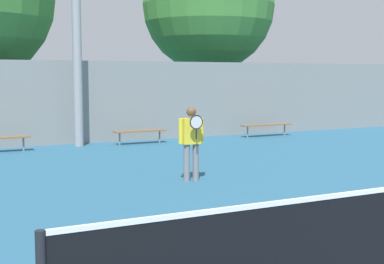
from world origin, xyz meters
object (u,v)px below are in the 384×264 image
at_px(bench_by_gate, 266,125).
at_px(tree_green_tall, 208,5).
at_px(tennis_player, 191,139).
at_px(bench_adjacent_court, 140,132).

distance_m(bench_by_gate, tree_green_tall, 6.73).
height_order(tennis_player, bench_by_gate, tennis_player).
bearing_deg(bench_adjacent_court, tree_green_tall, 41.73).
distance_m(tennis_player, bench_adjacent_court, 6.72).
bearing_deg(bench_by_gate, bench_adjacent_court, -180.00).
bearing_deg(tree_green_tall, bench_adjacent_court, -138.27).
height_order(tennis_player, bench_adjacent_court, tennis_player).
xyz_separation_m(tennis_player, tree_green_tall, (6.25, 11.04, 4.52)).
bearing_deg(tennis_player, tree_green_tall, 63.02).
bearing_deg(bench_by_gate, tree_green_tall, 92.52).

